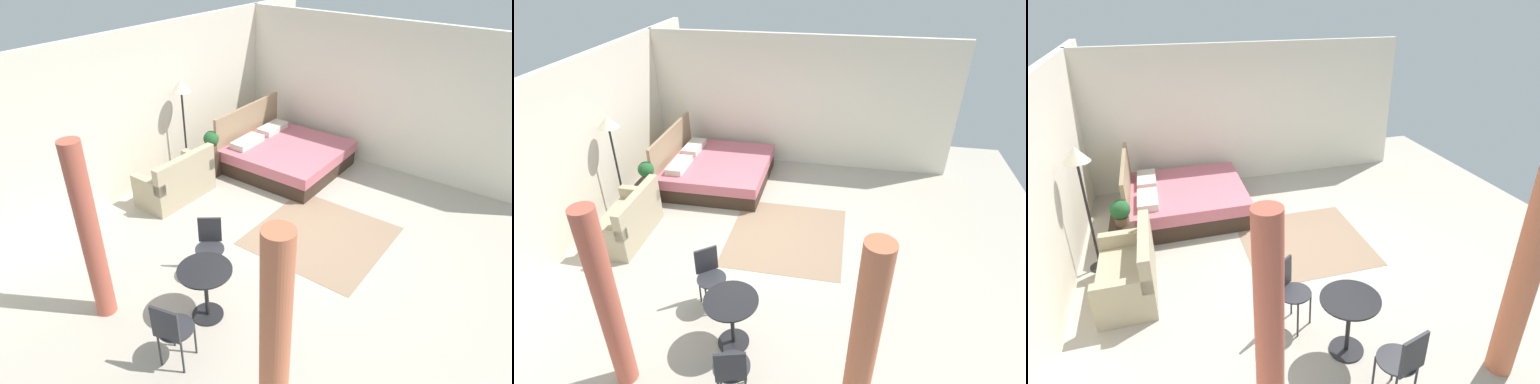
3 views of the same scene
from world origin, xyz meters
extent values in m
cube|color=#B2A899|center=(0.00, 0.00, -0.01)|extent=(9.06, 9.40, 0.02)
cube|color=silver|center=(0.00, 3.20, 1.38)|extent=(9.06, 0.12, 2.77)
cube|color=silver|center=(3.03, 0.00, 1.38)|extent=(0.12, 6.40, 2.77)
cube|color=#93755B|center=(0.18, -0.22, 0.00)|extent=(1.94, 1.92, 0.01)
cube|color=#38281E|center=(1.75, 1.42, 0.14)|extent=(1.96, 1.93, 0.29)
cube|color=#C66675|center=(1.75, 1.42, 0.39)|extent=(2.00, 1.97, 0.21)
cube|color=#997F60|center=(1.75, 2.41, 0.55)|extent=(2.01, 0.07, 1.11)
cube|color=silver|center=(1.32, 2.10, 0.55)|extent=(0.70, 0.32, 0.12)
cube|color=silver|center=(2.18, 2.10, 0.55)|extent=(0.70, 0.32, 0.12)
cube|color=tan|center=(-0.33, 2.42, 0.20)|extent=(1.31, 0.71, 0.41)
cube|color=tan|center=(-0.33, 2.14, 0.64)|extent=(1.31, 0.14, 0.47)
cube|color=tan|center=(0.26, 2.42, 0.51)|extent=(0.14, 0.70, 0.19)
cube|color=tan|center=(-0.92, 2.42, 0.51)|extent=(0.14, 0.70, 0.19)
cube|color=#38281E|center=(0.81, 2.49, 0.25)|extent=(0.54, 0.36, 0.49)
cylinder|color=brown|center=(0.71, 2.47, 0.55)|extent=(0.20, 0.20, 0.12)
sphere|color=#235B2D|center=(0.71, 2.47, 0.74)|extent=(0.29, 0.29, 0.29)
cylinder|color=black|center=(0.41, 2.84, 0.01)|extent=(0.28, 0.28, 0.02)
cylinder|color=black|center=(0.41, 2.84, 0.83)|extent=(0.04, 0.04, 1.62)
cone|color=beige|center=(0.41, 2.84, 1.75)|extent=(0.35, 0.35, 0.21)
cylinder|color=black|center=(-2.09, 0.08, 0.01)|extent=(0.39, 0.39, 0.02)
cylinder|color=black|center=(-2.09, 0.08, 0.35)|extent=(0.05, 0.05, 0.71)
cylinder|color=black|center=(-2.09, 0.08, 0.72)|extent=(0.65, 0.65, 0.02)
cylinder|color=#2D2D33|center=(-1.73, 0.54, 0.23)|extent=(0.02, 0.02, 0.47)
cylinder|color=#2D2D33|center=(-1.56, 0.32, 0.23)|extent=(0.02, 0.02, 0.47)
cylinder|color=#2D2D33|center=(-1.52, 0.70, 0.23)|extent=(0.02, 0.02, 0.47)
cylinder|color=#2D2D33|center=(-1.35, 0.49, 0.23)|extent=(0.02, 0.02, 0.47)
cylinder|color=#2D2D33|center=(-1.54, 0.51, 0.48)|extent=(0.54, 0.54, 0.02)
cube|color=#2D2D33|center=(-1.41, 0.61, 0.67)|extent=(0.22, 0.26, 0.37)
cylinder|color=#2D2D33|center=(-2.59, -0.20, 0.24)|extent=(0.02, 0.02, 0.47)
cylinder|color=#2D2D33|center=(-2.67, 0.07, 0.24)|extent=(0.02, 0.02, 0.47)
cylinder|color=#2D2D33|center=(-2.86, -0.27, 0.24)|extent=(0.02, 0.02, 0.47)
cylinder|color=#2D2D33|center=(-2.93, -0.01, 0.24)|extent=(0.02, 0.02, 0.47)
cylinder|color=#2D2D33|center=(-2.76, -0.10, 0.48)|extent=(0.49, 0.49, 0.02)
cube|color=#2D2D33|center=(-2.93, -0.15, 0.70)|extent=(0.11, 0.32, 0.41)
cylinder|color=#D1704C|center=(-2.78, -1.37, 1.16)|extent=(0.26, 0.26, 2.31)
cylinder|color=#C15B47|center=(-2.78, 1.14, 1.16)|extent=(0.24, 0.24, 2.31)
camera|label=1|loc=(-4.89, -2.75, 4.12)|focal=31.20mm
camera|label=2|loc=(-5.36, -1.02, 4.25)|focal=28.83mm
camera|label=3|loc=(-5.24, 1.78, 3.64)|focal=29.66mm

